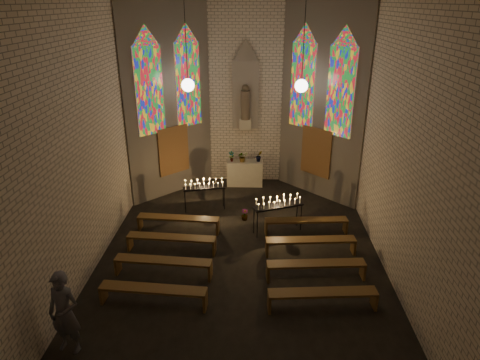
% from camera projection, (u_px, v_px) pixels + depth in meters
% --- Properties ---
extents(floor, '(12.00, 12.00, 0.00)m').
position_uv_depth(floor, '(240.00, 261.00, 12.16)').
color(floor, black).
rests_on(floor, ground).
extents(room, '(8.22, 12.43, 7.00)m').
position_uv_depth(room, '(244.00, 105.00, 13.81)').
color(room, beige).
rests_on(room, ground).
extents(altar, '(1.40, 0.60, 1.00)m').
position_uv_depth(altar, '(245.00, 173.00, 16.97)').
color(altar, '#C0B79C').
rests_on(altar, ground).
extents(flower_vase_left, '(0.25, 0.20, 0.42)m').
position_uv_depth(flower_vase_left, '(232.00, 156.00, 16.66)').
color(flower_vase_left, '#4C723F').
rests_on(flower_vase_left, altar).
extents(flower_vase_center, '(0.47, 0.44, 0.42)m').
position_uv_depth(flower_vase_center, '(243.00, 157.00, 16.64)').
color(flower_vase_center, '#4C723F').
rests_on(flower_vase_center, altar).
extents(flower_vase_right, '(0.30, 0.27, 0.44)m').
position_uv_depth(flower_vase_right, '(259.00, 156.00, 16.67)').
color(flower_vase_right, '#4C723F').
rests_on(flower_vase_right, altar).
extents(aisle_flower_pot, '(0.26, 0.26, 0.40)m').
position_uv_depth(aisle_flower_pot, '(245.00, 215.00, 14.33)').
color(aisle_flower_pot, '#4C723F').
rests_on(aisle_flower_pot, ground).
extents(votive_stand_left, '(1.49, 0.65, 1.07)m').
position_uv_depth(votive_stand_left, '(204.00, 186.00, 14.79)').
color(votive_stand_left, black).
rests_on(votive_stand_left, ground).
extents(votive_stand_right, '(1.62, 0.92, 1.17)m').
position_uv_depth(votive_stand_right, '(278.00, 203.00, 13.30)').
color(votive_stand_right, black).
rests_on(votive_stand_right, ground).
extents(pew_left_0, '(2.62, 0.56, 0.50)m').
position_uv_depth(pew_left_0, '(178.00, 220.00, 13.57)').
color(pew_left_0, brown).
rests_on(pew_left_0, ground).
extents(pew_right_0, '(2.62, 0.56, 0.50)m').
position_uv_depth(pew_right_0, '(306.00, 222.00, 13.44)').
color(pew_right_0, brown).
rests_on(pew_right_0, ground).
extents(pew_left_1, '(2.62, 0.56, 0.50)m').
position_uv_depth(pew_left_1, '(171.00, 239.00, 12.47)').
color(pew_left_1, brown).
rests_on(pew_left_1, ground).
extents(pew_right_1, '(2.62, 0.56, 0.50)m').
position_uv_depth(pew_right_1, '(311.00, 242.00, 12.34)').
color(pew_right_1, brown).
rests_on(pew_right_1, ground).
extents(pew_left_2, '(2.62, 0.56, 0.50)m').
position_uv_depth(pew_left_2, '(163.00, 263.00, 11.37)').
color(pew_left_2, brown).
rests_on(pew_left_2, ground).
extents(pew_right_2, '(2.62, 0.56, 0.50)m').
position_uv_depth(pew_right_2, '(316.00, 266.00, 11.24)').
color(pew_right_2, brown).
rests_on(pew_right_2, ground).
extents(pew_left_3, '(2.62, 0.56, 0.50)m').
position_uv_depth(pew_left_3, '(153.00, 291.00, 10.26)').
color(pew_left_3, brown).
rests_on(pew_left_3, ground).
extents(pew_right_3, '(2.62, 0.56, 0.50)m').
position_uv_depth(pew_right_3, '(322.00, 295.00, 10.13)').
color(pew_right_3, brown).
rests_on(pew_right_3, ground).
extents(visitor, '(0.77, 0.58, 1.89)m').
position_uv_depth(visitor, '(65.00, 313.00, 8.74)').
color(visitor, '#4F4F5A').
rests_on(visitor, ground).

